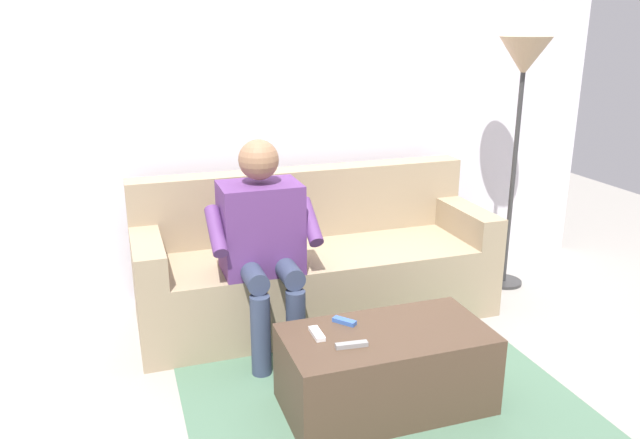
% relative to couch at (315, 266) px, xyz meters
% --- Properties ---
extents(ground_plane, '(8.00, 8.00, 0.00)m').
position_rel_couch_xyz_m(ground_plane, '(0.00, 0.73, -0.30)').
color(ground_plane, gray).
extents(back_wall, '(4.34, 0.06, 2.69)m').
position_rel_couch_xyz_m(back_wall, '(0.00, -0.48, 1.05)').
color(back_wall, silver).
rests_on(back_wall, ground).
extents(couch, '(2.07, 0.72, 0.84)m').
position_rel_couch_xyz_m(couch, '(0.00, 0.00, 0.00)').
color(couch, '#9E896B').
rests_on(couch, ground).
extents(coffee_table, '(0.92, 0.48, 0.37)m').
position_rel_couch_xyz_m(coffee_table, '(0.00, 1.03, -0.11)').
color(coffee_table, '#4C3828').
rests_on(coffee_table, ground).
extents(person_solo_seated, '(0.57, 0.52, 1.12)m').
position_rel_couch_xyz_m(person_solo_seated, '(0.38, 0.31, 0.34)').
color(person_solo_seated, '#5B3370').
rests_on(person_solo_seated, ground).
extents(remote_gray, '(0.14, 0.04, 0.02)m').
position_rel_couch_xyz_m(remote_gray, '(0.20, 1.11, 0.08)').
color(remote_gray, gray).
rests_on(remote_gray, coffee_table).
extents(remote_blue, '(0.10, 0.11, 0.02)m').
position_rel_couch_xyz_m(remote_blue, '(0.15, 0.89, 0.08)').
color(remote_blue, '#3860B7').
rests_on(remote_blue, coffee_table).
extents(remote_white, '(0.04, 0.12, 0.02)m').
position_rel_couch_xyz_m(remote_white, '(0.30, 0.96, 0.08)').
color(remote_white, white).
rests_on(remote_white, coffee_table).
extents(floor_rug, '(1.77, 1.75, 0.01)m').
position_rel_couch_xyz_m(floor_rug, '(0.00, 0.92, -0.29)').
color(floor_rug, '#4C7056').
rests_on(floor_rug, ground).
extents(floor_lamp, '(0.32, 0.32, 1.60)m').
position_rel_couch_xyz_m(floor_lamp, '(-1.34, -0.01, 1.08)').
color(floor_lamp, '#2D2D2D').
rests_on(floor_lamp, ground).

